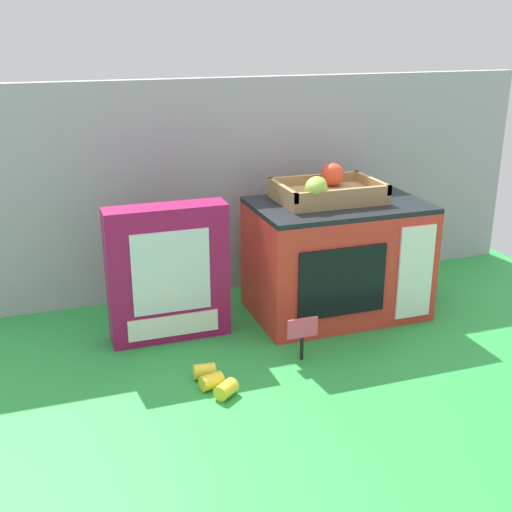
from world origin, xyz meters
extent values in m
plane|color=green|center=(0.00, 0.00, 0.00)|extent=(1.70, 1.70, 0.00)
cube|color=#A0A3A8|center=(0.00, 0.26, 0.29)|extent=(1.61, 0.03, 0.57)
cube|color=red|center=(0.14, 0.01, 0.14)|extent=(0.42, 0.27, 0.28)
cube|color=black|center=(0.14, 0.01, 0.28)|extent=(0.42, 0.27, 0.01)
cube|color=black|center=(0.09, -0.13, 0.14)|extent=(0.22, 0.01, 0.17)
cube|color=white|center=(0.29, -0.13, 0.14)|extent=(0.09, 0.01, 0.23)
cube|color=#A37F51|center=(0.13, 0.04, 0.30)|extent=(0.25, 0.18, 0.02)
cube|color=#A37F51|center=(0.13, -0.04, 0.32)|extent=(0.25, 0.01, 0.02)
cube|color=#A37F51|center=(0.13, 0.12, 0.32)|extent=(0.25, 0.01, 0.02)
cube|color=#A37F51|center=(0.01, 0.04, 0.32)|extent=(0.01, 0.18, 0.02)
cube|color=#A37F51|center=(0.25, 0.04, 0.32)|extent=(0.01, 0.18, 0.02)
sphere|color=#E04228|center=(0.16, 0.09, 0.34)|extent=(0.06, 0.06, 0.06)
ellipsoid|color=#9EC647|center=(0.07, -0.02, 0.34)|extent=(0.09, 0.10, 0.05)
cube|color=#99144C|center=(-0.29, 0.01, 0.16)|extent=(0.28, 0.08, 0.32)
cube|color=silver|center=(-0.29, -0.03, 0.18)|extent=(0.18, 0.00, 0.19)
cube|color=white|center=(-0.29, -0.03, 0.04)|extent=(0.21, 0.00, 0.05)
cylinder|color=black|center=(-0.04, -0.20, 0.03)|extent=(0.01, 0.01, 0.06)
cube|color=#F44C6B|center=(-0.04, -0.20, 0.08)|extent=(0.07, 0.00, 0.05)
cylinder|color=yellow|center=(-0.26, -0.21, 0.02)|extent=(0.05, 0.04, 0.03)
cylinder|color=yellow|center=(-0.26, -0.25, 0.02)|extent=(0.05, 0.04, 0.03)
cylinder|color=yellow|center=(-0.24, -0.29, 0.02)|extent=(0.06, 0.05, 0.03)
sphere|color=red|center=(0.42, 0.02, 0.03)|extent=(0.06, 0.06, 0.06)
camera|label=1|loc=(-0.55, -1.39, 0.70)|focal=45.91mm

